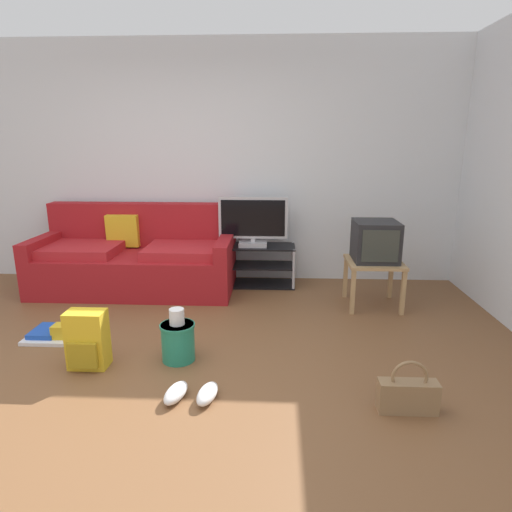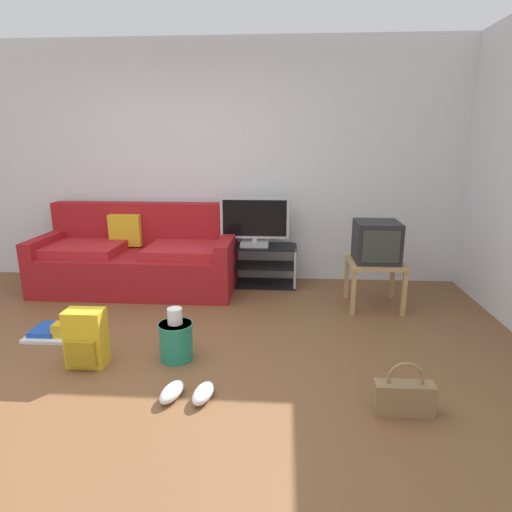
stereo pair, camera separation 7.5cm
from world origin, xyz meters
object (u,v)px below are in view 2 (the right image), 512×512
Objects in this scene: tv_stand at (255,265)px; flat_tv at (255,222)px; couch at (139,259)px; handbag at (404,396)px; backpack at (86,339)px; side_table at (375,269)px; floor_tray at (56,332)px; cleaning_bucket at (176,338)px; sneakers_pair at (188,392)px; crt_tv at (377,242)px.

flat_tv is (-0.00, -0.02, 0.50)m from tv_stand.
handbag is (2.36, -2.22, -0.22)m from couch.
backpack is at bearing -83.78° from couch.
handbag is (-0.15, -1.79, -0.28)m from side_table.
handbag is (1.07, -2.40, -0.12)m from tv_stand.
tv_stand reaches higher than backpack.
backpack is 1.20× the size of handbag.
couch is at bearing 77.55° from floor_tray.
couch is at bearing 116.65° from cleaning_bucket.
tv_stand is 1.99× the size of floor_tray.
side_table is 2.32m from sneakers_pair.
side_table is 1.82m from handbag.
flat_tv is at bearing 83.45° from sneakers_pair.
floor_tray is at bearing -162.17° from side_table.
cleaning_bucket is at bearing 159.41° from handbag.
side_table is at bearing -9.51° from couch.
couch is 5.97× the size of handbag.
side_table reaches higher than floor_tray.
floor_tray is at bearing 164.22° from cleaning_bucket.
backpack is at bearing 154.90° from sneakers_pair.
side_table is at bearing -26.21° from tv_stand.
flat_tv is at bearing 155.26° from crt_tv.
cleaning_bucket is 1.17m from floor_tray.
side_table is 1.20× the size of crt_tv.
crt_tv is 1.03× the size of backpack.
couch is 1.84m from cleaning_bucket.
handbag is at bearing 13.02° from backpack.
flat_tv is at bearing 154.64° from side_table.
flat_tv is 1.87× the size of cleaning_bucket.
flat_tv is 1.35m from crt_tv.
side_table is at bearing -25.36° from flat_tv.
couch reaches higher than tv_stand.
couch is 5.82× the size of sneakers_pair.
couch reaches higher than sneakers_pair.
side_table reaches higher than backpack.
cleaning_bucket is at bearing -63.35° from couch.
crt_tv reaches higher than handbag.
floor_tray is (-2.81, -0.92, -0.62)m from crt_tv.
couch is 4.53× the size of floor_tray.
flat_tv is at bearing 75.51° from cleaning_bucket.
tv_stand reaches higher than handbag.
couch is 2.57m from crt_tv.
backpack is (0.19, -1.77, -0.12)m from couch.
backpack reaches higher than handbag.
couch is 2.79× the size of flat_tv.
tv_stand is 1.88m from cleaning_bucket.
handbag is 1.34m from sneakers_pair.
sneakers_pair is at bearing -96.55° from flat_tv.
cleaning_bucket is (-1.69, -1.22, -0.22)m from side_table.
crt_tv reaches higher than backpack.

